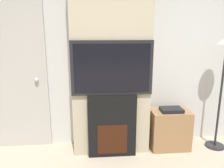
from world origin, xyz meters
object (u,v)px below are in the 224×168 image
floor_lamp (224,71)px  fireplace (112,125)px  television (112,68)px  media_stand (169,128)px

floor_lamp → fireplace: bearing=-177.0°
fireplace → television: (0.00, -0.00, 0.78)m
floor_lamp → media_stand: size_ratio=2.60×
television → floor_lamp: bearing=3.1°
floor_lamp → media_stand: 1.08m
television → floor_lamp: floor_lamp is taller
television → media_stand: (0.84, 0.14, -0.92)m
media_stand → floor_lamp: bearing=-4.5°
television → floor_lamp: (1.53, 0.08, -0.08)m
fireplace → media_stand: 0.86m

